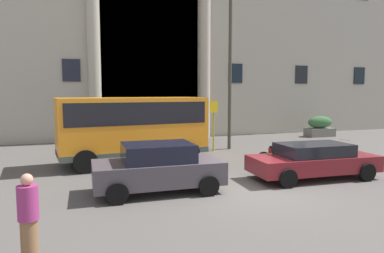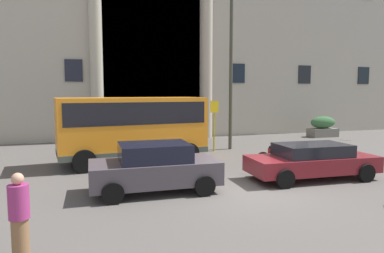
{
  "view_description": "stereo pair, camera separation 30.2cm",
  "coord_description": "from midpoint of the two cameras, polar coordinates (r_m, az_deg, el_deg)",
  "views": [
    {
      "loc": [
        -5.18,
        -9.36,
        3.06
      ],
      "look_at": [
        -0.09,
        5.98,
        1.46
      ],
      "focal_mm": 32.41,
      "sensor_mm": 36.0,
      "label": 1
    },
    {
      "loc": [
        -4.89,
        -9.45,
        3.06
      ],
      "look_at": [
        -0.09,
        5.98,
        1.46
      ],
      "focal_mm": 32.41,
      "sensor_mm": 36.0,
      "label": 2
    }
  ],
  "objects": [
    {
      "name": "ground_plane",
      "position": [
        11.11,
        9.58,
        -10.74
      ],
      "size": [
        80.0,
        64.0,
        0.12
      ],
      "primitive_type": "cube",
      "color": "#55504C"
    },
    {
      "name": "office_building_facade",
      "position": [
        28.2,
        -7.99,
        19.73
      ],
      "size": [
        40.84,
        9.64,
        19.9
      ],
      "color": "#B1AA99",
      "rests_on": "ground_plane"
    },
    {
      "name": "orange_minibus",
      "position": [
        15.11,
        -10.27,
        0.34
      ],
      "size": [
        6.38,
        3.12,
        2.84
      ],
      "rotation": [
        0.0,
        0.0,
        0.11
      ],
      "color": "orange",
      "rests_on": "ground_plane"
    },
    {
      "name": "bus_stop_sign",
      "position": [
        17.94,
        3.09,
        1.05
      ],
      "size": [
        0.44,
        0.08,
        2.62
      ],
      "color": "#A09719",
      "rests_on": "ground_plane"
    },
    {
      "name": "hedge_planter_far_east",
      "position": [
        20.42,
        -2.71,
        -1.04
      ],
      "size": [
        1.44,
        0.85,
        1.41
      ],
      "color": "#6A615D",
      "rests_on": "ground_plane"
    },
    {
      "name": "hedge_planter_far_west",
      "position": [
        25.58,
        19.97,
        -0.02
      ],
      "size": [
        1.95,
        0.99,
        1.42
      ],
      "color": "slate",
      "rests_on": "ground_plane"
    },
    {
      "name": "hedge_planter_west",
      "position": [
        20.06,
        -16.82,
        -1.31
      ],
      "size": [
        1.52,
        0.99,
        1.48
      ],
      "color": "slate",
      "rests_on": "ground_plane"
    },
    {
      "name": "parked_estate_mid",
      "position": [
        10.79,
        -6.44,
        -6.69
      ],
      "size": [
        3.93,
        2.07,
        1.5
      ],
      "rotation": [
        0.0,
        0.0,
        -0.01
      ],
      "color": "#4B434B",
      "rests_on": "ground_plane"
    },
    {
      "name": "parked_coupe_end",
      "position": [
        13.03,
        18.7,
        -5.26
      ],
      "size": [
        4.61,
        2.05,
        1.25
      ],
      "rotation": [
        0.0,
        0.0,
        -0.04
      ],
      "color": "maroon",
      "rests_on": "ground_plane"
    },
    {
      "name": "scooter_by_planter",
      "position": [
        15.04,
        13.53,
        -4.46
      ],
      "size": [
        2.08,
        0.55,
        0.89
      ],
      "rotation": [
        0.0,
        0.0,
        -0.04
      ],
      "color": "black",
      "rests_on": "ground_plane"
    },
    {
      "name": "motorcycle_far_end",
      "position": [
        16.85,
        22.15,
        -3.65
      ],
      "size": [
        1.98,
        0.8,
        0.89
      ],
      "rotation": [
        0.0,
        0.0,
        0.3
      ],
      "color": "black",
      "rests_on": "ground_plane"
    },
    {
      "name": "pedestrian_man_red_shirt",
      "position": [
        7.06,
        -26.44,
        -13.43
      ],
      "size": [
        0.36,
        0.36,
        1.64
      ],
      "rotation": [
        0.0,
        0.0,
        4.0
      ],
      "color": "olive",
      "rests_on": "ground_plane"
    },
    {
      "name": "lamppost_plaza_centre",
      "position": [
        18.77,
        5.82,
        11.22
      ],
      "size": [
        0.4,
        0.4,
        8.5
      ],
      "color": "#3C3D30",
      "rests_on": "ground_plane"
    }
  ]
}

